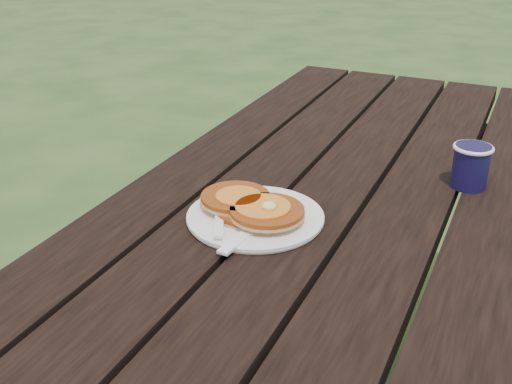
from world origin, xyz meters
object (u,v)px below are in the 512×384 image
at_px(picnic_table, 320,351).
at_px(plate, 255,218).
at_px(coffee_cup, 471,163).
at_px(pancake_stack, 252,207).

relative_size(picnic_table, plate, 7.62).
bearing_deg(coffee_cup, picnic_table, -149.20).
height_order(pancake_stack, coffee_cup, coffee_cup).
distance_m(picnic_table, plate, 0.43).
bearing_deg(coffee_cup, plate, -136.96).
xyz_separation_m(picnic_table, pancake_stack, (-0.09, -0.16, 0.41)).
distance_m(picnic_table, pancake_stack, 0.45).
bearing_deg(picnic_table, coffee_cup, 30.80).
height_order(plate, pancake_stack, pancake_stack).
height_order(picnic_table, coffee_cup, coffee_cup).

